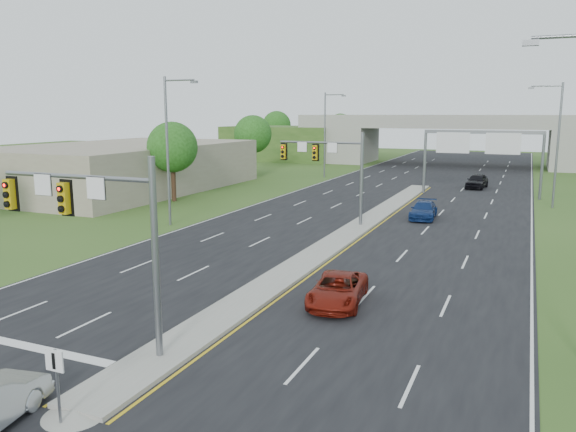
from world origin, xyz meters
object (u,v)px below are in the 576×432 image
(car_far_b, at_px, (424,210))
(car_far_c, at_px, (477,181))
(car_far_a, at_px, (338,289))
(signal_mast_far, at_px, (332,163))
(overpass, at_px, (454,143))
(sign_gantry, at_px, (481,145))
(keep_right_sign, at_px, (56,374))
(signal_mast_near, at_px, (98,221))

(car_far_b, relative_size, car_far_c, 0.98)
(car_far_a, bearing_deg, car_far_b, 83.24)
(signal_mast_far, bearing_deg, car_far_b, 41.10)
(car_far_b, bearing_deg, overpass, 91.02)
(car_far_b, distance_m, car_far_c, 21.25)
(sign_gantry, height_order, car_far_c, sign_gantry)
(keep_right_sign, height_order, sign_gantry, sign_gantry)
(keep_right_sign, bearing_deg, signal_mast_far, 94.39)
(signal_mast_near, distance_m, overpass, 80.11)
(signal_mast_far, bearing_deg, overpass, 87.65)
(signal_mast_near, height_order, car_far_c, signal_mast_near)
(keep_right_sign, xyz_separation_m, car_far_a, (3.83, 12.41, -0.84))
(signal_mast_near, relative_size, car_far_b, 1.49)
(keep_right_sign, xyz_separation_m, overpass, (0.00, 84.53, 2.04))
(car_far_b, bearing_deg, car_far_a, -93.09)
(overpass, xyz_separation_m, car_far_a, (3.83, -72.11, -2.88))
(overpass, height_order, car_far_c, overpass)
(signal_mast_near, height_order, keep_right_sign, signal_mast_near)
(car_far_a, xyz_separation_m, car_far_b, (-0.08, 22.29, 0.02))
(car_far_b, bearing_deg, signal_mast_near, -104.54)
(sign_gantry, bearing_deg, car_far_c, 95.54)
(car_far_a, bearing_deg, keep_right_sign, -114.10)
(keep_right_sign, xyz_separation_m, car_far_c, (6.07, 55.82, -0.68))
(sign_gantry, bearing_deg, car_far_b, -101.24)
(signal_mast_far, relative_size, keep_right_sign, 3.18)
(keep_right_sign, distance_m, car_far_a, 13.02)
(signal_mast_near, height_order, signal_mast_far, same)
(signal_mast_near, bearing_deg, signal_mast_far, 90.00)
(signal_mast_far, xyz_separation_m, keep_right_sign, (2.26, -29.45, -3.21))
(signal_mast_far, bearing_deg, car_far_a, -70.33)
(signal_mast_far, relative_size, car_far_a, 1.48)
(signal_mast_near, relative_size, overpass, 0.09)
(sign_gantry, distance_m, overpass, 35.75)
(keep_right_sign, relative_size, car_far_a, 0.47)
(signal_mast_near, height_order, car_far_a, signal_mast_near)
(car_far_c, bearing_deg, car_far_a, -87.13)
(sign_gantry, xyz_separation_m, car_far_a, (-2.86, -37.04, -4.56))
(car_far_c, bearing_deg, signal_mast_far, -101.71)
(signal_mast_far, relative_size, car_far_b, 1.49)
(car_far_b, bearing_deg, keep_right_sign, -99.46)
(keep_right_sign, bearing_deg, car_far_c, 83.80)
(keep_right_sign, distance_m, car_far_b, 34.91)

